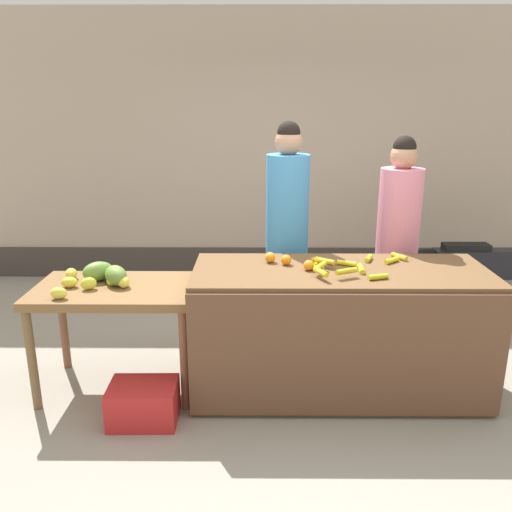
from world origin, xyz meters
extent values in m
plane|color=gray|center=(0.00, 0.00, 0.00)|extent=(24.00, 24.00, 0.00)
cube|color=tan|center=(0.00, 2.64, 1.50)|extent=(8.25, 0.20, 3.00)
cube|color=#3F3833|center=(0.00, 2.53, 0.18)|extent=(8.25, 0.04, 0.36)
cube|color=brown|center=(0.30, 0.00, 0.46)|extent=(2.04, 0.78, 0.91)
cube|color=brown|center=(0.30, -0.40, 0.46)|extent=(2.04, 0.03, 0.85)
cube|color=brown|center=(-1.27, 0.00, 0.76)|extent=(1.12, 0.68, 0.06)
cylinder|color=brown|center=(-1.79, -0.29, 0.36)|extent=(0.06, 0.06, 0.73)
cylinder|color=brown|center=(-0.76, -0.29, 0.36)|extent=(0.06, 0.06, 0.73)
cylinder|color=brown|center=(-1.79, 0.29, 0.36)|extent=(0.06, 0.06, 0.73)
cylinder|color=brown|center=(-0.76, 0.29, 0.36)|extent=(0.06, 0.06, 0.73)
cylinder|color=gold|center=(0.16, 0.09, 0.93)|extent=(0.10, 0.14, 0.04)
cylinder|color=gold|center=(0.53, 0.20, 0.93)|extent=(0.08, 0.13, 0.04)
cylinder|color=yellow|center=(0.69, 0.15, 0.93)|extent=(0.13, 0.11, 0.04)
cylinder|color=yellow|center=(0.35, 0.08, 0.93)|extent=(0.14, 0.09, 0.04)
cylinder|color=gold|center=(0.18, 0.14, 0.93)|extent=(0.14, 0.07, 0.04)
cylinder|color=gold|center=(0.51, -0.21, 0.93)|extent=(0.14, 0.07, 0.04)
cylinder|color=yellow|center=(0.21, 0.14, 0.93)|extent=(0.14, 0.14, 0.04)
cylinder|color=gold|center=(0.77, 0.25, 0.93)|extent=(0.10, 0.14, 0.04)
cylinder|color=gold|center=(0.43, -0.04, 0.93)|extent=(0.05, 0.15, 0.04)
cylinder|color=gold|center=(0.12, -0.02, 0.93)|extent=(0.13, 0.11, 0.04)
cylinder|color=gold|center=(0.14, -0.21, 0.96)|extent=(0.09, 0.14, 0.04)
cylinder|color=gold|center=(0.31, -0.19, 0.96)|extent=(0.16, 0.10, 0.04)
cylinder|color=gold|center=(0.15, -0.08, 0.96)|extent=(0.10, 0.13, 0.04)
cylinder|color=gold|center=(0.19, 0.04, 0.96)|extent=(0.15, 0.11, 0.04)
sphere|color=orange|center=(-0.18, 0.15, 0.95)|extent=(0.08, 0.08, 0.08)
sphere|color=orange|center=(0.08, -0.03, 0.95)|extent=(0.07, 0.07, 0.07)
sphere|color=orange|center=(-0.07, 0.10, 0.95)|extent=(0.07, 0.07, 0.07)
ellipsoid|color=yellow|center=(-1.29, 0.02, 0.83)|extent=(0.11, 0.12, 0.08)
ellipsoid|color=#D1DA39|center=(-1.43, -0.07, 0.83)|extent=(0.12, 0.10, 0.09)
ellipsoid|color=#DDD945|center=(-1.20, -0.03, 0.83)|extent=(0.11, 0.13, 0.08)
ellipsoid|color=yellow|center=(-1.57, -0.25, 0.82)|extent=(0.11, 0.07, 0.08)
ellipsoid|color=yellow|center=(-1.58, -0.02, 0.82)|extent=(0.11, 0.08, 0.08)
ellipsoid|color=yellow|center=(-1.63, 0.15, 0.83)|extent=(0.12, 0.13, 0.08)
ellipsoid|color=olive|center=(-1.42, 0.12, 0.86)|extent=(0.26, 0.24, 0.14)
ellipsoid|color=olive|center=(-1.27, 0.03, 0.86)|extent=(0.24, 0.26, 0.14)
cylinder|color=#33333D|center=(-0.04, 0.64, 0.37)|extent=(0.29, 0.29, 0.74)
cylinder|color=#3F8CCC|center=(-0.04, 0.64, 1.19)|extent=(0.34, 0.34, 0.90)
sphere|color=tan|center=(-0.04, 0.64, 1.73)|extent=(0.21, 0.21, 0.21)
sphere|color=black|center=(-0.04, 0.64, 1.80)|extent=(0.18, 0.18, 0.18)
cylinder|color=#33333D|center=(0.86, 0.67, 0.34)|extent=(0.29, 0.29, 0.69)
cylinder|color=pink|center=(0.86, 0.67, 1.11)|extent=(0.34, 0.34, 0.84)
sphere|color=tan|center=(0.86, 0.67, 1.62)|extent=(0.21, 0.21, 0.21)
sphere|color=black|center=(0.86, 0.67, 1.69)|extent=(0.18, 0.18, 0.18)
torus|color=black|center=(1.37, 1.45, 0.33)|extent=(0.65, 0.09, 0.65)
cube|color=black|center=(1.84, 1.45, 0.51)|extent=(0.80, 0.18, 0.28)
cube|color=black|center=(1.74, 1.45, 0.67)|extent=(0.44, 0.16, 0.08)
cube|color=red|center=(-1.02, -0.43, 0.13)|extent=(0.44, 0.33, 0.26)
ellipsoid|color=tan|center=(-0.46, 0.76, 0.25)|extent=(0.45, 0.47, 0.50)
camera|label=1|loc=(-0.26, -3.42, 2.02)|focal=36.53mm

